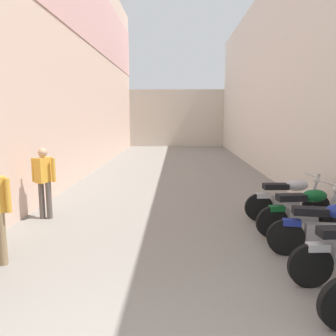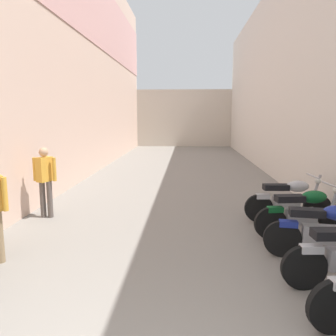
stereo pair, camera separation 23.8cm
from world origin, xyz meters
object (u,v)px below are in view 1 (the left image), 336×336
Objects in this scene: motorcycle_fifth at (305,211)px; motorcycle_sixth at (288,198)px; pedestrian_further_down at (44,178)px; motorcycle_fourth at (328,228)px.

motorcycle_fifth is 0.94m from motorcycle_sixth.
pedestrian_further_down is (-5.30, 0.96, 0.42)m from motorcycle_fifth.
motorcycle_fourth is at bearing -19.97° from pedestrian_further_down.
motorcycle_sixth is at bearing 90.00° from motorcycle_fourth.
motorcycle_fourth and motorcycle_sixth have the same top height.
motorcycle_fourth and motorcycle_fifth have the same top height.
pedestrian_further_down reaches higher than motorcycle_sixth.
motorcycle_fourth is 5.65m from pedestrian_further_down.
motorcycle_fourth is at bearing -90.00° from motorcycle_sixth.
pedestrian_further_down reaches higher than motorcycle_fifth.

